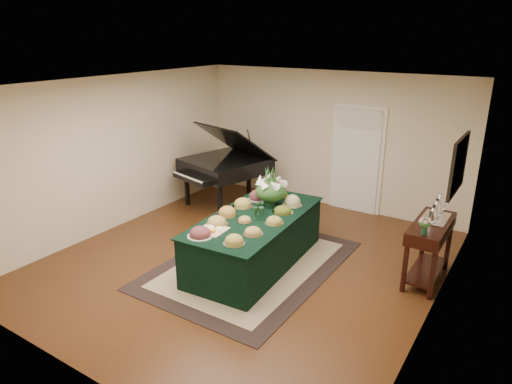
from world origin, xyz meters
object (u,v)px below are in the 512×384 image
Objects in this scene: mahogany_sideboard at (430,236)px; floral_centerpiece at (271,187)px; buffet_table at (255,240)px; grand_piano at (225,165)px.

floral_centerpiece is at bearing -170.35° from mahogany_sideboard.
grand_piano is at bearing 136.47° from buffet_table.
mahogany_sideboard is at bearing 9.65° from floral_centerpiece.
floral_centerpiece reaches higher than buffet_table.
grand_piano is (-1.90, 1.80, 0.45)m from buffet_table.
mahogany_sideboard is at bearing -11.86° from grand_piano.
buffet_table is 1.34× the size of grand_piano.
mahogany_sideboard is (2.37, 0.40, -0.39)m from floral_centerpiece.
floral_centerpiece is at bearing 95.14° from buffet_table.
buffet_table is at bearing -158.43° from mahogany_sideboard.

